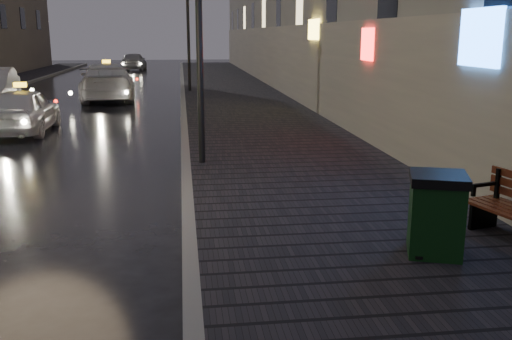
{
  "coord_description": "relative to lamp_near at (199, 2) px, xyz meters",
  "views": [
    {
      "loc": [
        1.46,
        -6.08,
        2.86
      ],
      "look_at": [
        2.54,
        2.23,
        0.85
      ],
      "focal_mm": 40.0,
      "sensor_mm": 36.0,
      "label": 1
    }
  ],
  "objects": [
    {
      "name": "trash_bin",
      "position": [
        2.7,
        -5.66,
        -2.81
      ],
      "size": [
        0.86,
        0.86,
        1.04
      ],
      "rotation": [
        0.0,
        0.0,
        -0.33
      ],
      "color": "black",
      "rests_on": "sidewalk"
    },
    {
      "name": "car_far",
      "position": [
        -4.11,
        34.9,
        -2.78
      ],
      "size": [
        1.92,
        4.27,
        1.42
      ],
      "primitive_type": "imported",
      "rotation": [
        0.0,
        0.0,
        3.08
      ],
      "color": "gray",
      "rests_on": "ground"
    },
    {
      "name": "lamp_far",
      "position": [
        0.0,
        16.0,
        0.0
      ],
      "size": [
        0.36,
        0.36,
        5.28
      ],
      "color": "black",
      "rests_on": "sidewalk"
    },
    {
      "name": "ground",
      "position": [
        -1.85,
        -6.0,
        -3.49
      ],
      "size": [
        120.0,
        120.0,
        0.0
      ],
      "primitive_type": "plane",
      "color": "black",
      "rests_on": "ground"
    },
    {
      "name": "sidewalk",
      "position": [
        2.05,
        15.0,
        -3.41
      ],
      "size": [
        4.6,
        58.0,
        0.15
      ],
      "primitive_type": "cube",
      "color": "black",
      "rests_on": "ground"
    },
    {
      "name": "lamp_near",
      "position": [
        0.0,
        0.0,
        0.0
      ],
      "size": [
        0.36,
        0.36,
        5.28
      ],
      "color": "black",
      "rests_on": "sidewalk"
    },
    {
      "name": "taxi_near",
      "position": [
        -5.04,
        5.29,
        -2.82
      ],
      "size": [
        1.63,
        3.97,
        1.35
      ],
      "primitive_type": "imported",
      "rotation": [
        0.0,
        0.0,
        3.15
      ],
      "color": "silver",
      "rests_on": "ground"
    },
    {
      "name": "curb",
      "position": [
        -0.35,
        15.0,
        -3.41
      ],
      "size": [
        0.2,
        58.0,
        0.15
      ],
      "primitive_type": "cube",
      "color": "slate",
      "rests_on": "ground"
    },
    {
      "name": "taxi_mid",
      "position": [
        -3.6,
        13.65,
        -2.68
      ],
      "size": [
        2.81,
        5.77,
        1.62
      ],
      "primitive_type": "imported",
      "rotation": [
        0.0,
        0.0,
        3.24
      ],
      "color": "silver",
      "rests_on": "ground"
    }
  ]
}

